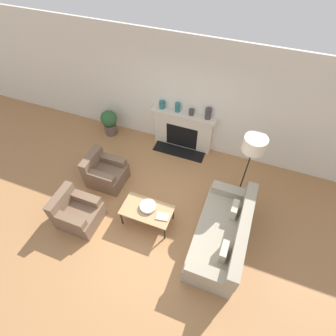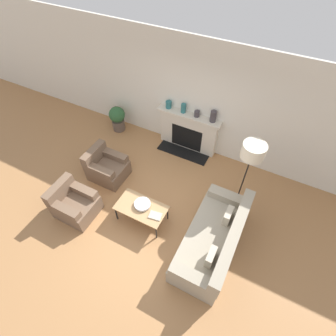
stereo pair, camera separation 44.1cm
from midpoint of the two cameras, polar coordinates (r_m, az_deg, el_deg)
The scene contains 15 objects.
ground_plane at distance 5.84m, azimuth -2.10°, elevation -10.59°, with size 18.00×18.00×0.00m, color #A87547.
wall_back at distance 6.40m, azimuth 8.82°, elevation 14.32°, with size 18.00×0.06×2.90m.
fireplace at distance 6.89m, azimuth 6.23°, elevation 7.79°, with size 1.65×0.59×1.08m.
couch at distance 5.33m, azimuth 12.44°, elevation -15.13°, with size 0.92×2.05×0.89m.
armchair_near at distance 5.94m, azimuth -17.80°, elevation -7.49°, with size 0.84×0.74×0.77m.
armchair_far at distance 6.41m, azimuth -11.37°, elevation 0.08°, with size 0.84×0.74×0.77m.
coffee_table at distance 5.46m, azimuth -3.52°, elevation -8.84°, with size 1.05×0.58×0.45m.
bowl at distance 5.42m, azimuth -3.26°, elevation -7.97°, with size 0.34×0.34×0.07m.
book at distance 5.30m, azimuth -0.38°, elevation -10.44°, with size 0.28×0.22×0.02m.
floor_lamp at distance 5.14m, azimuth 20.22°, elevation 2.61°, with size 0.44×0.44×1.80m.
mantel_vase_left at distance 6.67m, azimuth 2.07°, elevation 13.59°, with size 0.15×0.15×0.18m.
mantel_vase_center_left at distance 6.53m, azimuth 5.37°, elevation 12.77°, with size 0.12×0.12×0.23m.
mantel_vase_center_right at distance 6.46m, azimuth 8.29°, elevation 11.54°, with size 0.13×0.13×0.15m.
mantel_vase_right at distance 6.34m, azimuth 11.83°, elevation 10.87°, with size 0.15×0.15×0.28m.
potted_plant at distance 7.58m, azimuth -9.30°, elevation 10.70°, with size 0.45×0.45×0.74m.
Camera 2 is at (1.74, -2.45, 5.02)m, focal length 28.00 mm.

